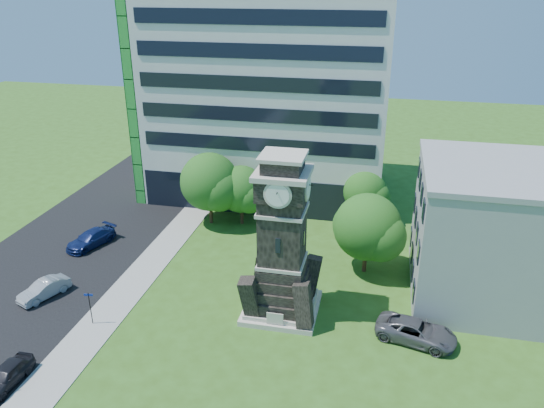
% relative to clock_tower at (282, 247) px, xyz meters
% --- Properties ---
extents(ground, '(160.00, 160.00, 0.00)m').
position_rel_clock_tower_xyz_m(ground, '(-3.00, -2.00, -5.28)').
color(ground, '#315518').
rests_on(ground, ground).
extents(sidewalk, '(3.00, 70.00, 0.06)m').
position_rel_clock_tower_xyz_m(sidewalk, '(-12.50, 3.00, -5.25)').
color(sidewalk, gray).
rests_on(sidewalk, ground).
extents(street, '(14.00, 80.00, 0.02)m').
position_rel_clock_tower_xyz_m(street, '(-21.00, 3.00, -5.27)').
color(street, black).
rests_on(street, ground).
extents(clock_tower, '(5.40, 5.40, 12.22)m').
position_rel_clock_tower_xyz_m(clock_tower, '(0.00, 0.00, 0.00)').
color(clock_tower, beige).
rests_on(clock_tower, ground).
extents(office_tall, '(26.20, 15.11, 28.60)m').
position_rel_clock_tower_xyz_m(office_tall, '(-6.20, 23.84, 8.94)').
color(office_tall, silver).
rests_on(office_tall, ground).
extents(office_low, '(15.20, 12.20, 10.40)m').
position_rel_clock_tower_xyz_m(office_low, '(16.97, 6.00, -0.07)').
color(office_low, gray).
rests_on(office_low, ground).
extents(car_street_south, '(1.71, 3.91, 1.31)m').
position_rel_clock_tower_xyz_m(car_street_south, '(-14.84, -11.28, -4.62)').
color(car_street_south, black).
rests_on(car_street_south, ground).
extents(car_street_mid, '(2.87, 4.27, 1.33)m').
position_rel_clock_tower_xyz_m(car_street_mid, '(-18.37, -2.21, -4.62)').
color(car_street_mid, '#989A9F').
rests_on(car_street_mid, ground).
extents(car_street_north, '(3.58, 5.28, 1.42)m').
position_rel_clock_tower_xyz_m(car_street_north, '(-19.26, 6.32, -4.57)').
color(car_street_north, '#121E51').
rests_on(car_street_north, ground).
extents(car_east_lot, '(5.87, 3.74, 1.51)m').
position_rel_clock_tower_xyz_m(car_east_lot, '(9.68, -1.60, -4.53)').
color(car_east_lot, '#545359').
rests_on(car_east_lot, ground).
extents(park_bench, '(1.74, 0.46, 0.90)m').
position_rel_clock_tower_xyz_m(park_bench, '(-0.76, -1.78, -4.81)').
color(park_bench, black).
rests_on(park_bench, ground).
extents(street_sign, '(0.62, 0.06, 2.60)m').
position_rel_clock_tower_xyz_m(street_sign, '(-12.93, -4.62, -3.65)').
color(street_sign, black).
rests_on(street_sign, ground).
extents(tree_nw, '(6.34, 5.77, 7.33)m').
position_rel_clock_tower_xyz_m(tree_nw, '(-9.90, 13.44, -1.01)').
color(tree_nw, '#332114').
rests_on(tree_nw, ground).
extents(tree_nc, '(5.16, 4.69, 6.07)m').
position_rel_clock_tower_xyz_m(tree_nc, '(-6.84, 13.96, -1.70)').
color(tree_nc, '#332114').
rests_on(tree_nc, ground).
extents(tree_ne, '(4.77, 4.34, 5.60)m').
position_rel_clock_tower_xyz_m(tree_ne, '(5.07, 16.80, -1.99)').
color(tree_ne, '#332114').
rests_on(tree_ne, ground).
extents(tree_east, '(6.12, 5.56, 6.92)m').
position_rel_clock_tower_xyz_m(tree_east, '(5.77, 7.11, -1.31)').
color(tree_east, '#332114').
rests_on(tree_east, ground).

